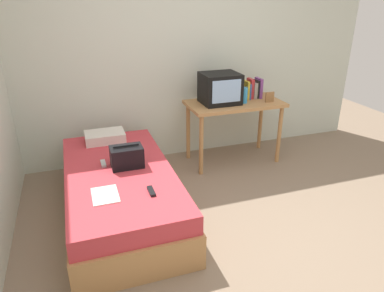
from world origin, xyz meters
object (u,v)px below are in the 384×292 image
(water_bottle, at_px, (244,95))
(handbag, at_px, (127,157))
(book_row, at_px, (252,89))
(picture_frame, at_px, (270,97))
(remote_dark, at_px, (151,191))
(tv, at_px, (220,88))
(remote_silver, at_px, (103,163))
(desk, at_px, (234,110))
(bed, at_px, (121,192))
(magazine, at_px, (105,195))
(pillow, at_px, (105,137))

(water_bottle, height_order, handbag, water_bottle)
(book_row, relative_size, picture_frame, 2.01)
(water_bottle, height_order, remote_dark, water_bottle)
(tv, height_order, remote_silver, tv)
(desk, bearing_deg, tv, 173.26)
(water_bottle, xyz_separation_m, remote_silver, (-1.75, -0.54, -0.38))
(book_row, distance_m, handbag, 1.94)
(handbag, relative_size, remote_dark, 1.92)
(bed, relative_size, handbag, 6.67)
(water_bottle, bearing_deg, handbag, -157.05)
(handbag, bearing_deg, tv, 30.50)
(magazine, distance_m, remote_dark, 0.38)
(bed, bearing_deg, magazine, -111.58)
(picture_frame, relative_size, magazine, 0.43)
(bed, height_order, desk, desk)
(handbag, xyz_separation_m, magazine, (-0.26, -0.47, -0.10))
(tv, xyz_separation_m, handbag, (-1.26, -0.74, -0.38))
(magazine, height_order, remote_silver, remote_silver)
(water_bottle, relative_size, pillow, 0.44)
(remote_silver, bearing_deg, book_row, 19.84)
(water_bottle, xyz_separation_m, picture_frame, (0.31, -0.07, -0.03))
(pillow, bearing_deg, picture_frame, -3.69)
(tv, relative_size, remote_dark, 2.82)
(remote_silver, bearing_deg, desk, 19.92)
(bed, distance_m, pillow, 0.81)
(tv, relative_size, handbag, 1.47)
(pillow, bearing_deg, handbag, -79.75)
(remote_dark, xyz_separation_m, remote_silver, (-0.32, 0.66, 0.00))
(water_bottle, xyz_separation_m, remote_dark, (-1.43, -1.20, -0.38))
(picture_frame, bearing_deg, desk, 161.34)
(handbag, distance_m, magazine, 0.55)
(book_row, distance_m, pillow, 1.90)
(picture_frame, xyz_separation_m, handbag, (-1.85, -0.58, -0.26))
(tv, height_order, magazine, tv)
(bed, height_order, book_row, book_row)
(picture_frame, xyz_separation_m, pillow, (-1.98, 0.13, -0.31))
(desk, distance_m, book_row, 0.37)
(pillow, xyz_separation_m, handbag, (0.13, -0.71, 0.05))
(magazine, bearing_deg, water_bottle, 31.96)
(desk, xyz_separation_m, magazine, (-1.71, -1.19, -0.19))
(handbag, bearing_deg, bed, -155.67)
(water_bottle, relative_size, remote_dark, 1.20)
(tv, relative_size, picture_frame, 3.57)
(remote_dark, bearing_deg, magazine, 168.71)
(desk, height_order, handbag, desk)
(book_row, bearing_deg, tv, -170.75)
(book_row, xyz_separation_m, remote_silver, (-1.95, -0.70, -0.40))
(book_row, bearing_deg, desk, -160.64)
(picture_frame, height_order, remote_dark, picture_frame)
(magazine, height_order, remote_dark, remote_dark)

